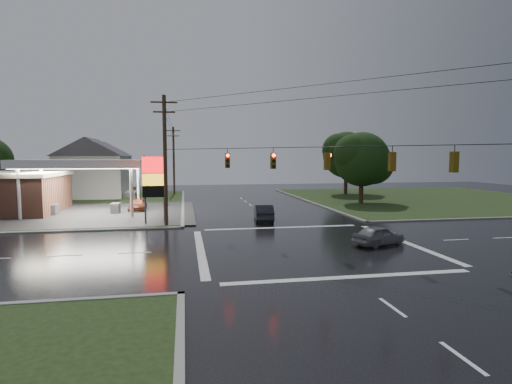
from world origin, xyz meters
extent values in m
plane|color=black|center=(0.00, 0.00, 0.00)|extent=(120.00, 120.00, 0.00)
cube|color=black|center=(-26.00, 26.00, 0.04)|extent=(36.00, 36.00, 0.08)
cube|color=black|center=(26.00, 26.00, 0.04)|extent=(36.00, 36.00, 0.08)
cube|color=#2D2D2D|center=(-20.00, 18.00, 0.09)|extent=(26.00, 18.00, 0.02)
cylinder|color=silver|center=(-23.00, 15.00, 2.50)|extent=(0.30, 0.30, 5.00)
cylinder|color=silver|center=(-13.00, 15.00, 2.50)|extent=(0.30, 0.30, 5.00)
cylinder|color=silver|center=(-23.00, 21.00, 2.50)|extent=(0.30, 0.30, 5.00)
cylinder|color=silver|center=(-13.00, 21.00, 2.50)|extent=(0.30, 0.30, 5.00)
cube|color=silver|center=(-18.00, 18.00, 5.20)|extent=(12.00, 8.00, 0.80)
cube|color=white|center=(-18.00, 18.00, 4.78)|extent=(11.40, 7.40, 0.04)
cube|color=#59595E|center=(-21.00, 18.00, 0.55)|extent=(0.80, 1.60, 1.10)
cube|color=#59595E|center=(-15.00, 18.00, 0.55)|extent=(0.80, 1.60, 1.10)
cylinder|color=#59595E|center=(-11.30, 10.50, 3.00)|extent=(0.16, 0.16, 6.00)
cylinder|color=#59595E|center=(-9.70, 10.50, 3.00)|extent=(0.16, 0.16, 6.00)
cube|color=red|center=(-10.50, 10.50, 5.20)|extent=(2.00, 0.35, 1.40)
cube|color=yellow|center=(-10.50, 10.50, 3.90)|extent=(2.00, 0.35, 1.00)
cube|color=black|center=(-10.50, 10.50, 2.90)|extent=(2.00, 0.35, 1.00)
cylinder|color=#382619|center=(-9.50, 9.50, 5.50)|extent=(0.32, 0.32, 11.00)
cube|color=#382619|center=(-9.50, 9.50, 10.40)|extent=(2.20, 0.12, 0.12)
cube|color=#382619|center=(-9.50, 9.50, 9.60)|extent=(1.80, 0.12, 0.12)
cylinder|color=#382619|center=(-9.50, 38.00, 5.25)|extent=(0.32, 0.32, 10.50)
cube|color=#382619|center=(-9.50, 38.00, 9.90)|extent=(2.20, 0.12, 0.12)
cube|color=#382619|center=(-9.50, 38.00, 9.10)|extent=(1.80, 0.12, 0.12)
cube|color=#59470C|center=(-4.75, 4.75, 5.60)|extent=(0.34, 0.34, 1.10)
cylinder|color=#FF0C07|center=(-4.75, 4.55, 5.98)|extent=(0.22, 0.08, 0.22)
cube|color=#59470C|center=(-1.90, 1.90, 5.60)|extent=(0.34, 0.34, 1.10)
cylinder|color=#FF0C07|center=(-1.90, 1.70, 5.98)|extent=(0.22, 0.08, 0.22)
cube|color=#59470C|center=(0.95, -0.95, 5.60)|extent=(0.34, 0.34, 1.10)
cylinder|color=#FF0C07|center=(1.15, -0.95, 5.98)|extent=(0.08, 0.22, 0.22)
cube|color=#59470C|center=(3.80, -3.80, 5.60)|extent=(0.34, 0.34, 1.10)
cylinder|color=#FF0C07|center=(3.80, -3.60, 5.98)|extent=(0.22, 0.08, 0.22)
cube|color=#59470C|center=(6.08, -6.08, 5.60)|extent=(0.34, 0.34, 1.10)
cylinder|color=#FF0C07|center=(6.08, -5.88, 5.98)|extent=(0.22, 0.08, 0.22)
cube|color=silver|center=(-21.00, 36.00, 3.00)|extent=(9.00, 8.00, 6.00)
cube|color=gray|center=(-15.70, 36.00, 0.40)|extent=(1.60, 4.80, 0.80)
cube|color=silver|center=(-22.00, 48.00, 3.00)|extent=(9.00, 8.00, 6.00)
cube|color=gray|center=(-16.70, 48.00, 0.40)|extent=(1.60, 4.80, 0.80)
cylinder|color=black|center=(14.00, 22.00, 2.52)|extent=(0.56, 0.56, 5.04)
sphere|color=black|center=(14.00, 22.00, 5.58)|extent=(6.80, 6.80, 6.80)
sphere|color=black|center=(15.70, 22.30, 4.95)|extent=(5.10, 5.10, 5.10)
sphere|color=black|center=(12.64, 21.60, 6.30)|extent=(4.76, 4.76, 4.76)
cylinder|color=black|center=(17.00, 34.00, 2.80)|extent=(0.56, 0.56, 5.60)
sphere|color=black|center=(17.00, 34.00, 6.20)|extent=(7.20, 7.20, 7.20)
sphere|color=black|center=(18.80, 34.30, 5.50)|extent=(5.40, 5.40, 5.40)
sphere|color=black|center=(15.56, 33.60, 7.00)|extent=(5.04, 5.04, 5.04)
imported|color=black|center=(-0.80, 10.75, 0.76)|extent=(2.14, 4.76, 1.52)
imported|color=slate|center=(4.80, -0.55, 0.65)|extent=(4.12, 2.79, 1.30)
imported|color=#5A2414|center=(-13.00, 19.94, 0.63)|extent=(1.84, 4.38, 1.26)
camera|label=1|loc=(-7.94, -24.95, 5.86)|focal=28.00mm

